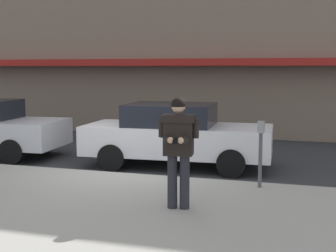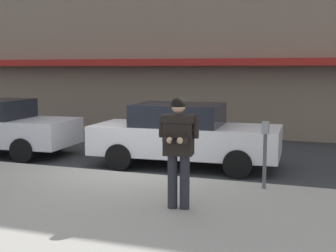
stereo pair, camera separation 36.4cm
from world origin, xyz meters
name	(u,v)px [view 1 (the left image)]	position (x,y,z in m)	size (l,w,h in m)	color
ground_plane	(121,176)	(0.00, 0.00, 0.00)	(80.00, 80.00, 0.00)	#2B2D30
sidewalk	(110,216)	(1.00, -2.85, 0.07)	(32.00, 5.30, 0.14)	#99968E
curb_paint_line	(164,179)	(1.00, 0.05, 0.00)	(28.00, 0.12, 0.01)	silver
parked_sedan_mid	(176,135)	(0.88, 1.39, 0.79)	(4.60, 2.13, 1.54)	silver
man_texting_on_phone	(178,141)	(1.99, -2.36, 1.25)	(0.65, 0.61, 1.81)	#23232B
parking_meter	(261,144)	(3.11, -0.60, 0.97)	(0.12, 0.18, 1.27)	#4C4C51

